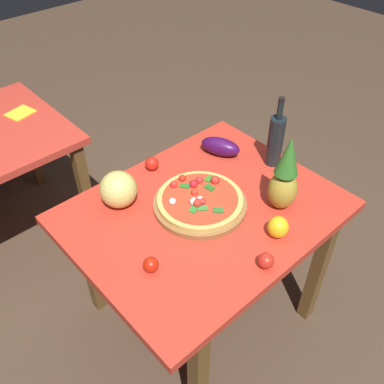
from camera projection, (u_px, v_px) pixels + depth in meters
ground_plane at (201, 308)px, 2.34m from camera, size 10.00×10.00×0.00m
display_table at (204, 225)px, 1.90m from camera, size 1.13×0.90×0.76m
pizza_board at (200, 204)px, 1.84m from camera, size 0.41×0.41×0.02m
pizza at (199, 199)px, 1.83m from camera, size 0.37×0.37×0.06m
wine_bottle at (275, 140)px, 2.00m from camera, size 0.08×0.08×0.36m
pineapple_left at (285, 177)px, 1.75m from camera, size 0.12×0.12×0.36m
melon at (118, 189)px, 1.81m from camera, size 0.16×0.16×0.16m
bell_pepper at (278, 227)px, 1.70m from camera, size 0.09×0.09×0.09m
eggplant at (220, 147)px, 2.11m from camera, size 0.16×0.22×0.09m
tomato_near_board at (266, 261)px, 1.59m from camera, size 0.06×0.06×0.06m
tomato_at_corner at (151, 265)px, 1.57m from camera, size 0.06×0.06×0.06m
tomato_beside_pepper at (152, 164)px, 2.03m from camera, size 0.07×0.07×0.07m
napkin_folded at (20, 113)px, 2.43m from camera, size 0.16×0.15×0.01m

